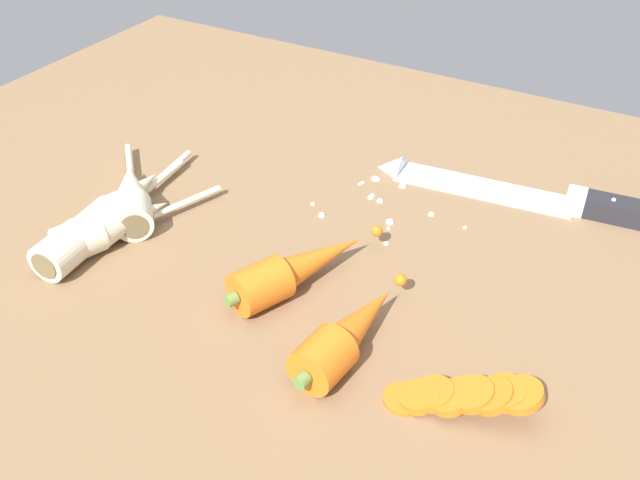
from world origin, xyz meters
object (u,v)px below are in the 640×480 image
at_px(carrot_slice_stack, 463,395).
at_px(whole_carrot_second, 348,334).
at_px(parsnip_front, 122,204).
at_px(parsnip_back, 115,225).
at_px(parsnip_mid_left, 131,195).
at_px(parsnip_mid_right, 95,225).
at_px(whole_carrot, 297,269).
at_px(chefs_knife, 521,193).

bearing_deg(carrot_slice_stack, whole_carrot_second, 175.06).
bearing_deg(parsnip_front, parsnip_back, -58.84).
xyz_separation_m(parsnip_mid_left, parsnip_mid_right, (0.01, -0.06, -0.00)).
distance_m(whole_carrot, carrot_slice_stack, 0.20).
xyz_separation_m(chefs_knife, parsnip_mid_left, (-0.36, -0.23, 0.01)).
xyz_separation_m(parsnip_front, carrot_slice_stack, (0.40, -0.07, -0.01)).
relative_size(parsnip_front, parsnip_mid_right, 0.87).
relative_size(whole_carrot_second, parsnip_mid_right, 0.70).
bearing_deg(parsnip_mid_right, carrot_slice_stack, -3.53).
height_order(chefs_knife, whole_carrot, whole_carrot).
xyz_separation_m(parsnip_mid_left, parsnip_back, (0.02, -0.05, 0.00)).
xyz_separation_m(parsnip_mid_left, carrot_slice_stack, (0.41, -0.09, -0.01)).
relative_size(whole_carrot_second, carrot_slice_stack, 1.38).
height_order(parsnip_mid_right, parsnip_back, same).
bearing_deg(carrot_slice_stack, whole_carrot, 161.34).
height_order(whole_carrot, parsnip_mid_right, whole_carrot).
bearing_deg(carrot_slice_stack, parsnip_mid_right, 176.47).
xyz_separation_m(whole_carrot, parsnip_front, (-0.22, 0.00, -0.00)).
height_order(chefs_knife, whole_carrot_second, whole_carrot_second).
height_order(whole_carrot, carrot_slice_stack, whole_carrot).
xyz_separation_m(whole_carrot_second, parsnip_front, (-0.30, 0.06, -0.00)).
height_order(chefs_knife, carrot_slice_stack, carrot_slice_stack).
xyz_separation_m(parsnip_front, parsnip_mid_right, (0.00, -0.04, -0.00)).
xyz_separation_m(whole_carrot_second, parsnip_mid_left, (-0.30, 0.08, -0.00)).
bearing_deg(whole_carrot, parsnip_back, -171.74).
bearing_deg(parsnip_back, parsnip_front, 121.16).
bearing_deg(parsnip_mid_left, carrot_slice_stack, -11.84).
height_order(parsnip_mid_right, carrot_slice_stack, parsnip_mid_right).
relative_size(whole_carrot, parsnip_front, 0.84).
height_order(whole_carrot_second, parsnip_front, whole_carrot_second).
relative_size(whole_carrot, carrot_slice_stack, 1.45).
xyz_separation_m(parsnip_front, parsnip_back, (0.02, -0.03, 0.00)).
distance_m(chefs_knife, parsnip_front, 0.44).
relative_size(whole_carrot_second, parsnip_front, 0.80).
xyz_separation_m(parsnip_mid_right, carrot_slice_stack, (0.40, -0.02, -0.01)).
bearing_deg(parsnip_mid_left, whole_carrot, -5.80).
xyz_separation_m(whole_carrot, whole_carrot_second, (0.08, -0.05, 0.00)).
xyz_separation_m(chefs_knife, whole_carrot_second, (-0.06, -0.31, 0.01)).
relative_size(parsnip_front, parsnip_mid_left, 1.32).
bearing_deg(whole_carrot_second, parsnip_back, 174.86).
bearing_deg(chefs_knife, parsnip_back, -139.91).
bearing_deg(carrot_slice_stack, parsnip_front, 170.50).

